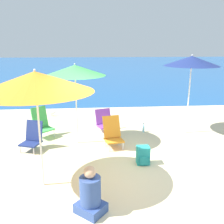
% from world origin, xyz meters
% --- Properties ---
extents(ground_plane, '(60.00, 60.00, 0.00)m').
position_xyz_m(ground_plane, '(0.00, 0.00, 0.00)').
color(ground_plane, beige).
extents(sea_water, '(60.00, 40.00, 0.01)m').
position_xyz_m(sea_water, '(0.00, 25.77, 0.00)').
color(sea_water, '#1E5699').
rests_on(sea_water, ground).
extents(beach_umbrella_green, '(1.59, 1.59, 2.16)m').
position_xyz_m(beach_umbrella_green, '(-1.12, 1.95, 1.98)').
color(beach_umbrella_green, white).
rests_on(beach_umbrella_green, ground).
extents(beach_umbrella_orange, '(2.05, 2.05, 2.23)m').
position_xyz_m(beach_umbrella_orange, '(-1.67, -0.14, 2.01)').
color(beach_umbrella_orange, white).
rests_on(beach_umbrella_orange, ground).
extents(beach_umbrella_navy, '(1.58, 1.58, 2.34)m').
position_xyz_m(beach_umbrella_navy, '(2.15, 2.49, 2.16)').
color(beach_umbrella_navy, white).
rests_on(beach_umbrella_navy, ground).
extents(beach_chair_orange, '(0.56, 0.63, 0.80)m').
position_xyz_m(beach_chair_orange, '(-0.18, 1.62, 0.39)').
color(beach_chair_orange, silver).
rests_on(beach_chair_orange, ground).
extents(beach_chair_green, '(0.68, 0.68, 0.88)m').
position_xyz_m(beach_chair_green, '(-2.17, 2.50, 0.44)').
color(beach_chair_green, silver).
rests_on(beach_chair_green, ground).
extents(beach_chair_purple, '(0.64, 0.69, 0.68)m').
position_xyz_m(beach_chair_purple, '(-0.33, 2.84, 0.32)').
color(beach_chair_purple, silver).
rests_on(beach_chair_purple, ground).
extents(beach_chair_navy, '(0.59, 0.63, 0.74)m').
position_xyz_m(beach_chair_navy, '(-2.24, 1.60, 0.35)').
color(beach_chair_navy, silver).
rests_on(beach_chair_navy, ground).
extents(person_seated_near, '(0.58, 0.57, 0.82)m').
position_xyz_m(person_seated_near, '(-0.76, -1.03, 0.33)').
color(person_seated_near, '#334C8C').
rests_on(person_seated_near, ground).
extents(backpack_teal, '(0.28, 0.26, 0.42)m').
position_xyz_m(backpack_teal, '(0.42, 0.57, 0.21)').
color(backpack_teal, teal).
rests_on(backpack_teal, ground).
extents(water_bottle, '(0.07, 0.07, 0.29)m').
position_xyz_m(water_bottle, '(0.86, 2.65, 0.12)').
color(water_bottle, '#8CCCEA').
rests_on(water_bottle, ground).
extents(seagull, '(0.27, 0.11, 0.23)m').
position_xyz_m(seagull, '(-2.20, 4.65, 0.14)').
color(seagull, gold).
rests_on(seagull, ground).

